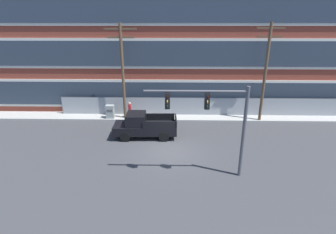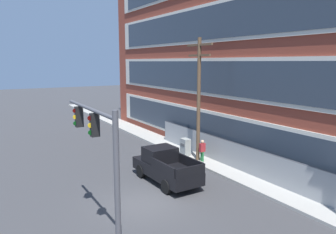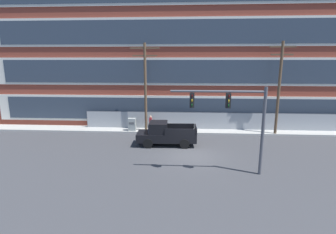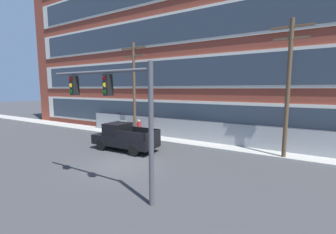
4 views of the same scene
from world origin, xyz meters
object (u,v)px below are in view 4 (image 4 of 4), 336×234
at_px(traffic_signal_mast, 116,103).
at_px(pickup_truck_black, 124,138).
at_px(electrical_cabinet, 123,128).
at_px(utility_pole_near_corner, 134,85).
at_px(utility_pole_midblock, 288,84).
at_px(pedestrian_near_cabinet, 139,127).

bearing_deg(traffic_signal_mast, pickup_truck_black, 130.32).
distance_m(traffic_signal_mast, electrical_cabinet, 12.92).
xyz_separation_m(utility_pole_near_corner, electrical_cabinet, (-1.39, -0.15, -4.16)).
xyz_separation_m(utility_pole_midblock, pedestrian_near_cabinet, (-12.18, 0.34, -3.88)).
relative_size(pickup_truck_black, utility_pole_midblock, 0.58).
relative_size(utility_pole_midblock, electrical_cabinet, 6.15).
height_order(utility_pole_midblock, pedestrian_near_cabinet, utility_pole_midblock).
height_order(pickup_truck_black, utility_pole_midblock, utility_pole_midblock).
height_order(traffic_signal_mast, utility_pole_midblock, utility_pole_midblock).
height_order(pickup_truck_black, utility_pole_near_corner, utility_pole_near_corner).
bearing_deg(traffic_signal_mast, pedestrian_near_cabinet, 124.09).
relative_size(traffic_signal_mast, pedestrian_near_cabinet, 3.43).
relative_size(traffic_signal_mast, pickup_truck_black, 1.13).
distance_m(utility_pole_midblock, electrical_cabinet, 14.62).
bearing_deg(pedestrian_near_cabinet, electrical_cabinet, -173.63).
bearing_deg(pickup_truck_black, pedestrian_near_cabinet, 113.80).
bearing_deg(utility_pole_near_corner, traffic_signal_mast, -53.94).
relative_size(traffic_signal_mast, utility_pole_midblock, 0.66).
bearing_deg(traffic_signal_mast, electrical_cabinet, 131.64).
relative_size(pickup_truck_black, electrical_cabinet, 3.57).
height_order(traffic_signal_mast, utility_pole_near_corner, utility_pole_near_corner).
relative_size(pickup_truck_black, utility_pole_near_corner, 0.59).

